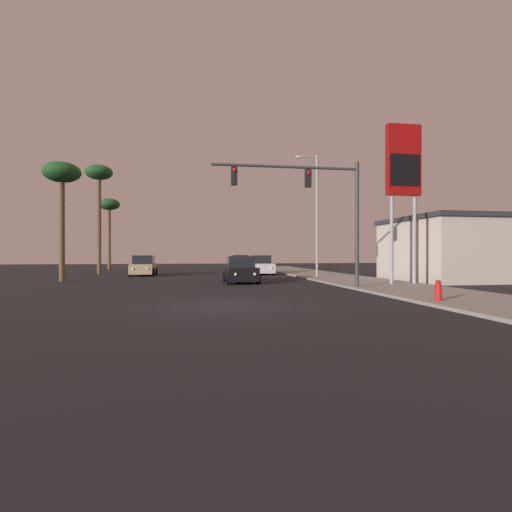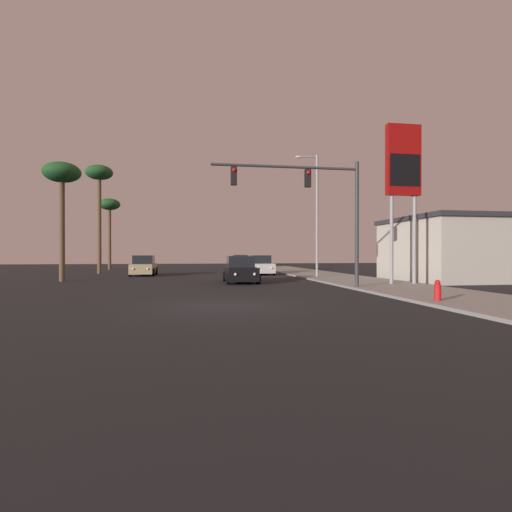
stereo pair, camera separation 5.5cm
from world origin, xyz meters
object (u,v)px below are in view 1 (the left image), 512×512
traffic_light_mast (316,197)px  gas_station_sign (403,169)px  car_black (241,270)px  palm_tree_far (109,208)px  street_lamp (315,209)px  palm_tree_near (62,178)px  car_tan (144,266)px  fire_hydrant (438,291)px  palm_tree_mid (99,179)px  car_grey (240,263)px  car_white (260,266)px

traffic_light_mast → gas_station_sign: size_ratio=0.85×
car_black → palm_tree_far: palm_tree_far is taller
street_lamp → palm_tree_far: bearing=133.1°
gas_station_sign → palm_tree_near: size_ratio=1.15×
palm_tree_far → palm_tree_near: (0.86, -20.00, -0.29)m
car_tan → street_lamp: 15.01m
car_black → fire_hydrant: size_ratio=5.69×
car_black → palm_tree_far: 26.75m
car_tan → palm_tree_mid: bearing=-38.0°
car_black → traffic_light_mast: (3.23, -5.37, 3.98)m
car_grey → palm_tree_near: 24.32m
gas_station_sign → car_tan: bearing=139.2°
car_white → street_lamp: size_ratio=0.48×
car_white → car_black: (-2.94, -9.48, 0.00)m
car_black → car_tan: same height
car_grey → traffic_light_mast: 27.42m
car_tan → fire_hydrant: size_ratio=5.68×
street_lamp → palm_tree_near: 17.53m
car_white → fire_hydrant: 21.50m
palm_tree_far → street_lamp: bearing=-46.9°
gas_station_sign → fire_hydrant: bearing=-111.4°
car_grey → palm_tree_mid: size_ratio=0.44×
fire_hydrant → palm_tree_mid: palm_tree_mid is taller
palm_tree_near → fire_hydrant: bearing=-40.6°
car_white → car_black: bearing=72.5°
car_tan → street_lamp: street_lamp is taller
car_white → gas_station_sign: (5.81, -13.59, 5.86)m
car_grey → street_lamp: 19.21m
car_tan → palm_tree_near: size_ratio=0.55×
car_white → palm_tree_near: palm_tree_near is taller
car_white → car_grey: (-0.29, 12.27, 0.00)m
car_tan → palm_tree_near: palm_tree_near is taller
gas_station_sign → palm_tree_mid: bearing=139.7°
car_tan → palm_tree_mid: (-4.27, 3.40, 7.80)m
gas_station_sign → palm_tree_near: bearing=160.9°
traffic_light_mast → fire_hydrant: bearing=-68.9°
car_white → car_grey: 12.28m
palm_tree_near → palm_tree_far: bearing=92.5°
car_white → car_black: 9.93m
street_lamp → gas_station_sign: (2.78, -7.46, 1.50)m
car_white → palm_tree_far: palm_tree_far is taller
car_white → fire_hydrant: size_ratio=5.68×
car_white → car_black: size_ratio=1.00×
car_grey → traffic_light_mast: traffic_light_mast is taller
car_grey → gas_station_sign: size_ratio=0.48×
traffic_light_mast → palm_tree_mid: 23.64m
gas_station_sign → palm_tree_far: size_ratio=1.10×
car_black → fire_hydrant: 13.16m
traffic_light_mast → car_tan: bearing=124.6°
car_black → palm_tree_mid: (-11.28, 12.89, 7.80)m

